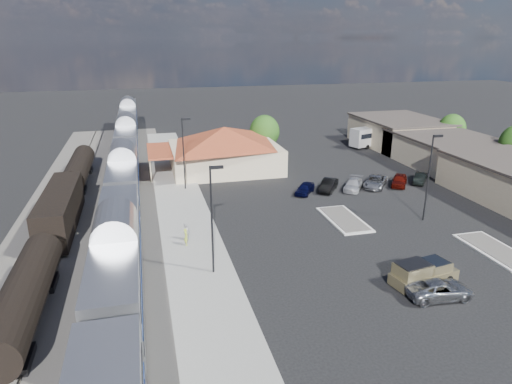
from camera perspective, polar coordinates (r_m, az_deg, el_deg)
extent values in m
plane|color=black|center=(45.22, 7.37, -4.89)|extent=(280.00, 280.00, 0.00)
cube|color=#4C4944|center=(50.04, -19.33, -3.40)|extent=(16.00, 100.00, 0.12)
cube|color=gray|center=(48.03, -8.79, -3.40)|extent=(5.50, 92.00, 0.18)
cube|color=silver|center=(33.99, -16.79, -8.23)|extent=(3.00, 20.00, 5.00)
cube|color=black|center=(35.28, -16.36, -12.23)|extent=(2.20, 16.00, 0.60)
cube|color=silver|center=(53.61, -16.10, 1.78)|extent=(3.00, 20.00, 5.00)
cube|color=black|center=(54.44, -15.84, -0.99)|extent=(2.20, 16.00, 0.60)
cube|color=silver|center=(74.00, -15.79, 6.36)|extent=(3.00, 20.00, 5.00)
cube|color=black|center=(74.60, -15.60, 4.30)|extent=(2.20, 16.00, 0.60)
cube|color=silver|center=(94.65, -15.61, 8.95)|extent=(3.00, 20.00, 5.00)
cube|color=black|center=(95.13, -15.46, 7.32)|extent=(2.20, 16.00, 0.60)
cylinder|color=black|center=(34.07, -27.01, -11.34)|extent=(2.80, 14.00, 2.80)
cube|color=black|center=(34.94, -26.57, -13.91)|extent=(2.20, 12.00, 0.60)
cube|color=black|center=(48.37, -23.26, -1.93)|extent=(2.80, 14.00, 3.60)
cube|color=black|center=(49.03, -22.98, -4.01)|extent=(2.20, 12.00, 0.60)
cylinder|color=black|center=(63.55, -21.26, 2.94)|extent=(2.80, 14.00, 2.80)
cube|color=black|center=(64.02, -21.07, 1.39)|extent=(2.20, 12.00, 0.60)
cube|color=beige|center=(65.44, -3.92, 4.34)|extent=(15.00, 12.00, 3.60)
pyramid|color=maroon|center=(64.75, -3.98, 7.00)|extent=(15.30, 12.24, 2.60)
cube|color=maroon|center=(64.16, -12.00, 5.06)|extent=(3.20, 9.60, 0.25)
cube|color=#C6B28C|center=(73.12, 23.03, 4.58)|extent=(12.00, 18.00, 4.00)
cube|color=#3F3833|center=(72.68, 23.25, 6.22)|extent=(12.40, 18.40, 0.30)
cube|color=#C6B28C|center=(84.34, 17.44, 7.10)|extent=(12.00, 16.00, 4.50)
cube|color=#3F3833|center=(83.93, 17.60, 8.70)|extent=(12.40, 16.40, 0.30)
cube|color=silver|center=(48.39, 10.94, -3.38)|extent=(3.30, 7.50, 0.15)
cube|color=#4C4944|center=(48.36, 10.95, -3.28)|extent=(2.70, 6.90, 0.10)
cube|color=silver|center=(46.12, 27.72, -6.44)|extent=(3.30, 7.50, 0.15)
cube|color=#4C4944|center=(46.08, 27.73, -6.35)|extent=(2.70, 6.90, 0.10)
cylinder|color=black|center=(35.42, -5.54, -3.77)|extent=(0.16, 0.16, 9.00)
cube|color=black|center=(34.08, -4.94, 3.08)|extent=(1.00, 0.25, 0.22)
cylinder|color=black|center=(56.26, -9.03, 4.60)|extent=(0.16, 0.16, 9.00)
cube|color=black|center=(55.42, -8.74, 9.00)|extent=(1.00, 0.25, 0.22)
cylinder|color=black|center=(49.23, 20.72, 1.57)|extent=(0.16, 0.16, 9.00)
cube|color=black|center=(48.51, 21.80, 6.52)|extent=(1.00, 0.25, 0.22)
cylinder|color=#382314|center=(83.05, 23.06, 5.60)|extent=(0.30, 0.30, 2.55)
ellipsoid|color=#214814|center=(82.58, 23.28, 7.28)|extent=(4.41, 4.41, 4.87)
cylinder|color=#382314|center=(72.84, 1.06, 5.51)|extent=(0.30, 0.30, 2.73)
ellipsoid|color=#214814|center=(72.28, 1.07, 7.57)|extent=(4.71, 4.71, 5.21)
cube|color=#95875C|center=(37.99, 20.20, -9.90)|extent=(5.60, 2.85, 0.87)
cube|color=#95875C|center=(37.68, 20.31, -8.99)|extent=(2.32, 2.17, 0.92)
cube|color=#95875C|center=(37.64, 20.33, -8.86)|extent=(2.85, 2.27, 1.07)
cylinder|color=black|center=(38.69, 22.92, -10.03)|extent=(0.74, 0.39, 0.70)
cylinder|color=black|center=(39.73, 21.10, -9.02)|extent=(0.74, 0.39, 0.70)
cylinder|color=black|center=(36.46, 19.15, -11.37)|extent=(0.74, 0.39, 0.70)
cylinder|color=black|center=(37.55, 17.33, -10.24)|extent=(0.74, 0.39, 0.70)
imported|color=gray|center=(36.34, 21.98, -11.23)|extent=(5.10, 2.66, 1.37)
cube|color=silver|center=(82.85, 14.85, 6.91)|extent=(10.94, 5.63, 3.05)
cube|color=black|center=(82.78, 14.87, 7.16)|extent=(10.13, 5.40, 0.81)
cylinder|color=black|center=(85.26, 17.01, 5.99)|extent=(0.85, 0.51, 0.81)
cylinder|color=black|center=(86.60, 15.96, 6.27)|extent=(0.85, 0.51, 0.81)
cylinder|color=black|center=(80.15, 13.73, 5.50)|extent=(0.85, 0.51, 0.81)
cylinder|color=black|center=(81.57, 12.67, 5.80)|extent=(0.85, 0.51, 0.81)
imported|color=#C2D743|center=(41.75, -8.74, -5.56)|extent=(0.39, 0.59, 1.61)
imported|color=silver|center=(42.83, -8.82, -4.94)|extent=(0.71, 0.85, 1.58)
imported|color=#0B0D38|center=(55.61, 6.13, 0.45)|extent=(3.65, 4.05, 1.33)
imported|color=black|center=(57.00, 9.05, 0.85)|extent=(3.87, 4.50, 1.46)
imported|color=silver|center=(58.06, 12.08, 0.93)|extent=(4.18, 4.83, 1.33)
imported|color=gray|center=(59.75, 14.72, 1.27)|extent=(5.06, 5.45, 1.42)
imported|color=maroon|center=(61.08, 17.49, 1.42)|extent=(3.94, 4.55, 1.48)
imported|color=black|center=(63.05, 19.83, 1.60)|extent=(3.59, 3.85, 1.29)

